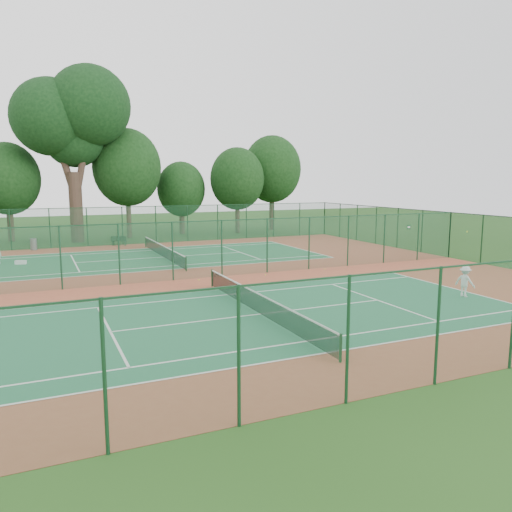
{
  "coord_description": "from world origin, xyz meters",
  "views": [
    {
      "loc": [
        -8.84,
        -28.5,
        5.9
      ],
      "look_at": [
        2.58,
        -2.81,
        1.6
      ],
      "focal_mm": 35.0,
      "sensor_mm": 36.0,
      "label": 1
    }
  ],
  "objects_px": {
    "trash_bin": "(34,244)",
    "kit_bag": "(21,262)",
    "big_tree": "(72,117)",
    "bench": "(119,241)",
    "player_near": "(465,281)"
  },
  "relations": [
    {
      "from": "trash_bin",
      "to": "kit_bag",
      "type": "distance_m",
      "value": 7.62
    },
    {
      "from": "trash_bin",
      "to": "big_tree",
      "type": "relative_size",
      "value": 0.06
    },
    {
      "from": "bench",
      "to": "big_tree",
      "type": "height_order",
      "value": "big_tree"
    },
    {
      "from": "player_near",
      "to": "kit_bag",
      "type": "height_order",
      "value": "player_near"
    },
    {
      "from": "trash_bin",
      "to": "big_tree",
      "type": "bearing_deg",
      "value": 48.98
    },
    {
      "from": "bench",
      "to": "big_tree",
      "type": "bearing_deg",
      "value": 147.72
    },
    {
      "from": "bench",
      "to": "kit_bag",
      "type": "xyz_separation_m",
      "value": [
        -7.94,
        -7.61,
        -0.3
      ]
    },
    {
      "from": "player_near",
      "to": "bench",
      "type": "xyz_separation_m",
      "value": [
        -12.91,
        27.65,
        -0.36
      ]
    },
    {
      "from": "big_tree",
      "to": "player_near",
      "type": "bearing_deg",
      "value": -63.62
    },
    {
      "from": "player_near",
      "to": "trash_bin",
      "type": "relative_size",
      "value": 1.62
    },
    {
      "from": "player_near",
      "to": "kit_bag",
      "type": "bearing_deg",
      "value": 29.9
    },
    {
      "from": "bench",
      "to": "kit_bag",
      "type": "height_order",
      "value": "bench"
    },
    {
      "from": "trash_bin",
      "to": "big_tree",
      "type": "xyz_separation_m",
      "value": [
        4.0,
        4.6,
        11.17
      ]
    },
    {
      "from": "big_tree",
      "to": "bench",
      "type": "bearing_deg",
      "value": -56.05
    },
    {
      "from": "kit_bag",
      "to": "big_tree",
      "type": "xyz_separation_m",
      "value": [
        4.87,
        12.17,
        11.52
      ]
    }
  ]
}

